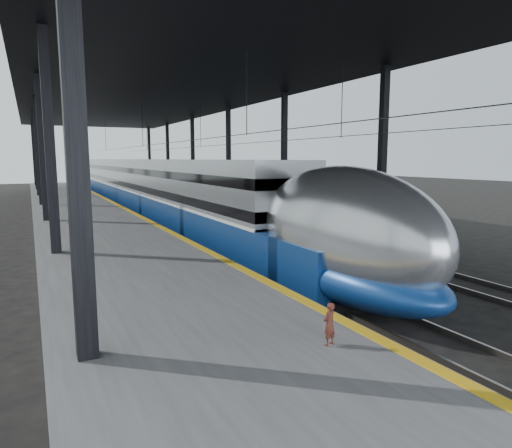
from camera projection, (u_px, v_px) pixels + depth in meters
ground at (257, 294)px, 15.11m from camera, size 160.00×160.00×0.00m
platform at (81, 217)px, 31.24m from camera, size 6.00×80.00×1.00m
yellow_strip at (123, 208)px, 32.40m from camera, size 0.30×80.00×0.01m
rails at (193, 216)px, 34.81m from camera, size 6.52×80.00×0.16m
canopy at (156, 92)px, 32.39m from camera, size 18.00×75.00×9.47m
tgv_train at (143, 187)px, 38.46m from camera, size 3.06×65.20×4.39m
second_train at (164, 182)px, 51.26m from camera, size 2.68×56.05×3.68m
child at (329, 324)px, 8.42m from camera, size 0.34×0.28×0.81m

